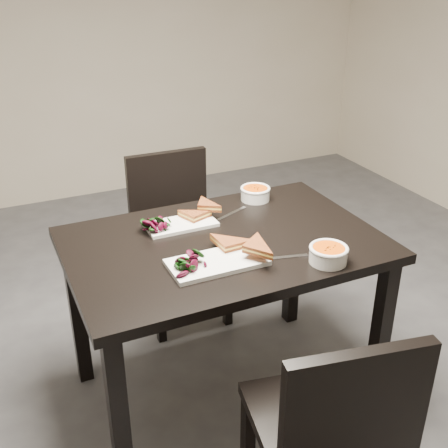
% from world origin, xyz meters
% --- Properties ---
extents(ground, '(5.00, 5.00, 0.00)m').
position_xyz_m(ground, '(0.00, 0.00, 0.00)').
color(ground, '#47474C').
rests_on(ground, ground).
extents(table, '(1.20, 0.80, 0.75)m').
position_xyz_m(table, '(0.14, 0.01, 0.65)').
color(table, black).
rests_on(table, ground).
extents(chair_near, '(0.49, 0.49, 0.85)m').
position_xyz_m(chair_near, '(0.15, -0.75, 0.48)').
color(chair_near, black).
rests_on(chair_near, ground).
extents(chair_far, '(0.43, 0.43, 0.85)m').
position_xyz_m(chair_far, '(0.19, 0.72, 0.48)').
color(chair_far, black).
rests_on(chair_far, ground).
extents(plate_near, '(0.35, 0.17, 0.02)m').
position_xyz_m(plate_near, '(0.04, -0.15, 0.76)').
color(plate_near, white).
rests_on(plate_near, table).
extents(sandwich_near, '(0.18, 0.14, 0.06)m').
position_xyz_m(sandwich_near, '(0.11, -0.13, 0.80)').
color(sandwich_near, '#9A4D20').
rests_on(sandwich_near, plate_near).
extents(salad_near, '(0.11, 0.10, 0.05)m').
position_xyz_m(salad_near, '(-0.06, -0.15, 0.79)').
color(salad_near, black).
rests_on(salad_near, plate_near).
extents(soup_bowl_near, '(0.14, 0.14, 0.06)m').
position_xyz_m(soup_bowl_near, '(0.41, -0.30, 0.79)').
color(soup_bowl_near, white).
rests_on(soup_bowl_near, table).
extents(cutlery_near, '(0.18, 0.06, 0.00)m').
position_xyz_m(cutlery_near, '(0.28, -0.21, 0.75)').
color(cutlery_near, silver).
rests_on(cutlery_near, table).
extents(plate_far, '(0.28, 0.14, 0.01)m').
position_xyz_m(plate_far, '(0.03, 0.20, 0.76)').
color(plate_far, white).
rests_on(plate_far, table).
extents(sandwich_far, '(0.17, 0.15, 0.05)m').
position_xyz_m(sandwich_far, '(0.10, 0.18, 0.79)').
color(sandwich_far, '#9A4D20').
rests_on(sandwich_far, plate_far).
extents(salad_far, '(0.09, 0.08, 0.04)m').
position_xyz_m(salad_far, '(-0.07, 0.20, 0.78)').
color(salad_far, black).
rests_on(salad_far, plate_far).
extents(soup_bowl_far, '(0.13, 0.13, 0.06)m').
position_xyz_m(soup_bowl_far, '(0.43, 0.31, 0.78)').
color(soup_bowl_far, white).
rests_on(soup_bowl_far, table).
extents(cutlery_far, '(0.17, 0.09, 0.00)m').
position_xyz_m(cutlery_far, '(0.27, 0.22, 0.75)').
color(cutlery_far, silver).
rests_on(cutlery_far, table).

